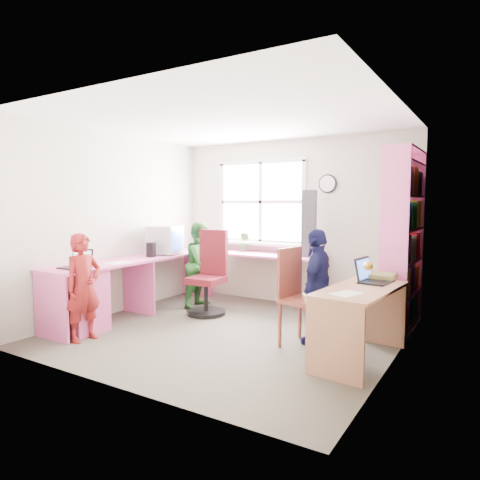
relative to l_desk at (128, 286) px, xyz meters
The scene contains 19 objects.
room 1.57m from the l_desk, 16.12° to the left, with size 3.64×3.44×2.44m.
l_desk is the anchor object (origin of this frame).
right_desk 2.84m from the l_desk, ahead, with size 0.66×1.25×0.69m.
bookshelf 3.35m from the l_desk, 26.43° to the left, with size 0.30×1.02×2.10m.
swivel_chair 1.07m from the l_desk, 55.32° to the left, with size 0.55×0.55×1.12m.
wooden_chair 2.19m from the l_desk, ahead, with size 0.51×0.51×1.02m.
crt_monitor 1.04m from the l_desk, 100.84° to the left, with size 0.47×0.44×0.41m.
laptop_left 0.71m from the l_desk, 104.68° to the right, with size 0.33×0.28×0.22m.
laptop_right 2.90m from the l_desk, 11.07° to the left, with size 0.34×0.39×0.24m.
speaker_a 0.71m from the l_desk, 103.41° to the left, with size 0.12×0.12×0.20m.
speaker_b 1.26m from the l_desk, 99.23° to the left, with size 0.11×0.11×0.18m.
cd_tower 2.52m from the l_desk, 45.17° to the left, with size 0.21×0.20×0.91m.
game_box 2.98m from the l_desk, 15.03° to the left, with size 0.31×0.31×0.06m.
paper_a 0.32m from the l_desk, 130.34° to the right, with size 0.23×0.32×0.00m.
paper_b 2.81m from the l_desk, ahead, with size 0.27×0.32×0.00m.
potted_plant 1.94m from the l_desk, 70.78° to the left, with size 0.16×0.13×0.29m, color #296829.
person_red 0.77m from the l_desk, 81.31° to the right, with size 0.42×0.28×1.16m, color maroon.
person_green 1.19m from the l_desk, 75.82° to the left, with size 0.59×0.46×1.21m, color #2B6B2A.
person_navy 2.35m from the l_desk, 11.88° to the left, with size 0.71×0.30×1.22m, color #151641.
Camera 1 is at (2.60, -4.03, 1.49)m, focal length 32.00 mm.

